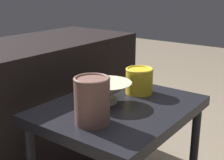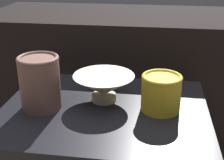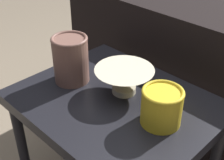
% 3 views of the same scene
% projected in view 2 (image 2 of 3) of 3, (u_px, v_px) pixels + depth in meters
% --- Properties ---
extents(table, '(0.61, 0.49, 0.51)m').
position_uv_depth(table, '(105.00, 126.00, 0.96)').
color(table, black).
rests_on(table, ground_plane).
extents(couch_backdrop, '(1.23, 0.50, 0.69)m').
position_uv_depth(couch_backdrop, '(124.00, 84.00, 1.52)').
color(couch_backdrop, black).
rests_on(couch_backdrop, ground_plane).
extents(bowl, '(0.19, 0.19, 0.08)m').
position_uv_depth(bowl, '(104.00, 86.00, 0.96)').
color(bowl, beige).
rests_on(bowl, table).
extents(vase_textured_left, '(0.12, 0.12, 0.16)m').
position_uv_depth(vase_textured_left, '(40.00, 82.00, 0.90)').
color(vase_textured_left, brown).
rests_on(vase_textured_left, table).
extents(vase_colorful_right, '(0.12, 0.12, 0.11)m').
position_uv_depth(vase_colorful_right, '(161.00, 92.00, 0.90)').
color(vase_colorful_right, gold).
rests_on(vase_colorful_right, table).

